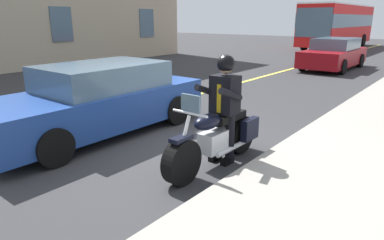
{
  "coord_description": "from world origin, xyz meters",
  "views": [
    {
      "loc": [
        4.72,
        4.33,
        2.26
      ],
      "look_at": [
        0.77,
        1.16,
        0.75
      ],
      "focal_mm": 31.91,
      "sensor_mm": 36.0,
      "label": 1
    }
  ],
  "objects_px": {
    "rider_main": "(224,100)",
    "motorcycle_main": "(217,138)",
    "bus_far": "(338,24)",
    "car_silver": "(98,100)",
    "car_dark": "(334,54)"
  },
  "relations": [
    {
      "from": "bus_far",
      "to": "car_silver",
      "type": "height_order",
      "value": "bus_far"
    },
    {
      "from": "motorcycle_main",
      "to": "car_dark",
      "type": "relative_size",
      "value": 0.48
    },
    {
      "from": "motorcycle_main",
      "to": "car_silver",
      "type": "xyz_separation_m",
      "value": [
        0.14,
        -2.81,
        0.24
      ]
    },
    {
      "from": "rider_main",
      "to": "motorcycle_main",
      "type": "bearing_deg",
      "value": 0.5
    },
    {
      "from": "motorcycle_main",
      "to": "car_silver",
      "type": "relative_size",
      "value": 0.48
    },
    {
      "from": "car_silver",
      "to": "car_dark",
      "type": "xyz_separation_m",
      "value": [
        -12.53,
        0.8,
        0.0
      ]
    },
    {
      "from": "rider_main",
      "to": "car_dark",
      "type": "height_order",
      "value": "rider_main"
    },
    {
      "from": "rider_main",
      "to": "car_dark",
      "type": "distance_m",
      "value": 12.36
    },
    {
      "from": "motorcycle_main",
      "to": "rider_main",
      "type": "relative_size",
      "value": 1.27
    },
    {
      "from": "bus_far",
      "to": "car_silver",
      "type": "xyz_separation_m",
      "value": [
        24.8,
        2.73,
        -1.18
      ]
    },
    {
      "from": "rider_main",
      "to": "bus_far",
      "type": "distance_m",
      "value": 25.1
    },
    {
      "from": "bus_far",
      "to": "car_dark",
      "type": "distance_m",
      "value": 12.83
    },
    {
      "from": "motorcycle_main",
      "to": "bus_far",
      "type": "distance_m",
      "value": 25.31
    },
    {
      "from": "rider_main",
      "to": "car_silver",
      "type": "height_order",
      "value": "rider_main"
    },
    {
      "from": "rider_main",
      "to": "car_silver",
      "type": "bearing_deg",
      "value": -83.23
    }
  ]
}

